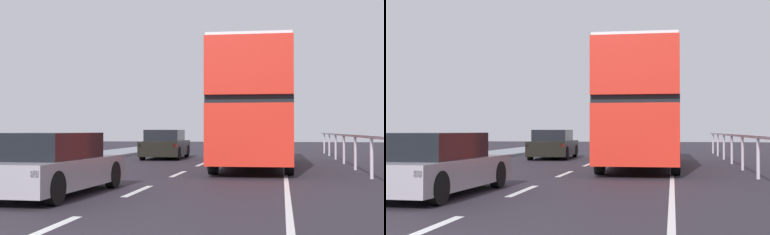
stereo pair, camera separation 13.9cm
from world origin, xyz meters
The scene contains 5 objects.
lane_paint_markings centered at (2.09, 8.14, 0.00)m, with size 3.49×46.00×0.01m.
bridge_side_railing centered at (5.74, 9.00, 0.98)m, with size 0.10×42.00×1.23m.
double_decker_bus_red centered at (2.22, 15.38, 2.26)m, with size 2.74×10.67×4.21m.
hatchback_car_near centered at (-1.66, 5.63, 0.64)m, with size 1.99×4.60×1.33m.
sedan_car_ahead centered at (-2.37, 20.68, 0.68)m, with size 1.99×4.45×1.40m.
Camera 2 is at (3.37, -5.34, 1.38)m, focal length 51.08 mm.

